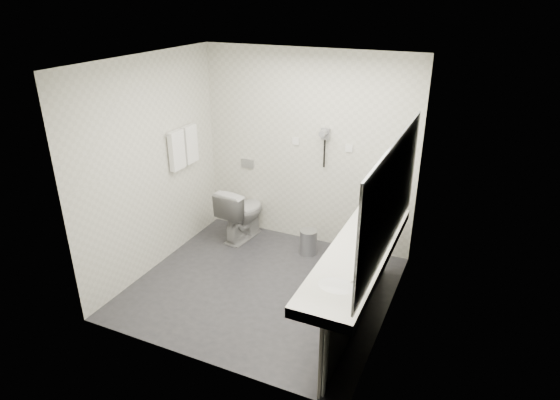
% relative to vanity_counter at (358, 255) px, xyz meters
% --- Properties ---
extents(floor, '(2.80, 2.80, 0.00)m').
position_rel_vanity_counter_xyz_m(floor, '(-1.12, 0.20, -0.80)').
color(floor, '#2C2B31').
rests_on(floor, ground).
extents(ceiling, '(2.80, 2.80, 0.00)m').
position_rel_vanity_counter_xyz_m(ceiling, '(-1.12, 0.20, 1.70)').
color(ceiling, white).
rests_on(ceiling, wall_back).
extents(wall_back, '(2.80, 0.00, 2.80)m').
position_rel_vanity_counter_xyz_m(wall_back, '(-1.12, 1.50, 0.45)').
color(wall_back, silver).
rests_on(wall_back, floor).
extents(wall_front, '(2.80, 0.00, 2.80)m').
position_rel_vanity_counter_xyz_m(wall_front, '(-1.12, -1.10, 0.45)').
color(wall_front, silver).
rests_on(wall_front, floor).
extents(wall_left, '(0.00, 2.60, 2.60)m').
position_rel_vanity_counter_xyz_m(wall_left, '(-2.52, 0.20, 0.45)').
color(wall_left, silver).
rests_on(wall_left, floor).
extents(wall_right, '(0.00, 2.60, 2.60)m').
position_rel_vanity_counter_xyz_m(wall_right, '(0.27, 0.20, 0.45)').
color(wall_right, silver).
rests_on(wall_right, floor).
extents(vanity_counter, '(0.55, 2.20, 0.10)m').
position_rel_vanity_counter_xyz_m(vanity_counter, '(0.00, 0.00, 0.00)').
color(vanity_counter, white).
rests_on(vanity_counter, floor).
extents(vanity_panel, '(0.03, 2.15, 0.75)m').
position_rel_vanity_counter_xyz_m(vanity_panel, '(0.02, 0.00, -0.42)').
color(vanity_panel, gray).
rests_on(vanity_panel, floor).
extents(vanity_post_near, '(0.06, 0.06, 0.75)m').
position_rel_vanity_counter_xyz_m(vanity_post_near, '(0.05, -1.04, -0.42)').
color(vanity_post_near, silver).
rests_on(vanity_post_near, floor).
extents(vanity_post_far, '(0.06, 0.06, 0.75)m').
position_rel_vanity_counter_xyz_m(vanity_post_far, '(0.05, 1.04, -0.42)').
color(vanity_post_far, silver).
rests_on(vanity_post_far, floor).
extents(mirror, '(0.02, 2.20, 1.05)m').
position_rel_vanity_counter_xyz_m(mirror, '(0.26, 0.00, 0.65)').
color(mirror, '#B2BCC6').
rests_on(mirror, wall_right).
extents(basin_near, '(0.40, 0.31, 0.05)m').
position_rel_vanity_counter_xyz_m(basin_near, '(0.00, -0.65, 0.04)').
color(basin_near, white).
rests_on(basin_near, vanity_counter).
extents(basin_far, '(0.40, 0.31, 0.05)m').
position_rel_vanity_counter_xyz_m(basin_far, '(0.00, 0.65, 0.04)').
color(basin_far, white).
rests_on(basin_far, vanity_counter).
extents(faucet_near, '(0.04, 0.04, 0.15)m').
position_rel_vanity_counter_xyz_m(faucet_near, '(0.19, -0.65, 0.12)').
color(faucet_near, silver).
rests_on(faucet_near, vanity_counter).
extents(faucet_far, '(0.04, 0.04, 0.15)m').
position_rel_vanity_counter_xyz_m(faucet_far, '(0.19, 0.65, 0.12)').
color(faucet_far, silver).
rests_on(faucet_far, vanity_counter).
extents(soap_bottle_a, '(0.06, 0.06, 0.09)m').
position_rel_vanity_counter_xyz_m(soap_bottle_a, '(0.06, 0.05, 0.10)').
color(soap_bottle_a, white).
rests_on(soap_bottle_a, vanity_counter).
extents(glass_left, '(0.08, 0.08, 0.12)m').
position_rel_vanity_counter_xyz_m(glass_left, '(0.14, 0.27, 0.11)').
color(glass_left, silver).
rests_on(glass_left, vanity_counter).
extents(glass_right, '(0.08, 0.08, 0.12)m').
position_rel_vanity_counter_xyz_m(glass_right, '(0.21, 0.39, 0.11)').
color(glass_right, silver).
rests_on(glass_right, vanity_counter).
extents(toilet, '(0.50, 0.78, 0.74)m').
position_rel_vanity_counter_xyz_m(toilet, '(-1.90, 1.16, -0.43)').
color(toilet, white).
rests_on(toilet, floor).
extents(flush_plate, '(0.18, 0.02, 0.12)m').
position_rel_vanity_counter_xyz_m(flush_plate, '(-1.98, 1.49, 0.15)').
color(flush_plate, '#B2B5BA').
rests_on(flush_plate, wall_back).
extents(pedal_bin, '(0.29, 0.29, 0.31)m').
position_rel_vanity_counter_xyz_m(pedal_bin, '(-0.93, 1.12, -0.64)').
color(pedal_bin, '#B2B5BA').
rests_on(pedal_bin, floor).
extents(bin_lid, '(0.22, 0.22, 0.02)m').
position_rel_vanity_counter_xyz_m(bin_lid, '(-0.93, 1.12, -0.48)').
color(bin_lid, '#B2B5BA').
rests_on(bin_lid, pedal_bin).
extents(towel_rail, '(0.02, 0.62, 0.02)m').
position_rel_vanity_counter_xyz_m(towel_rail, '(-2.47, 0.75, 0.75)').
color(towel_rail, silver).
rests_on(towel_rail, wall_left).
extents(towel_near, '(0.07, 0.24, 0.48)m').
position_rel_vanity_counter_xyz_m(towel_near, '(-2.46, 0.61, 0.53)').
color(towel_near, white).
rests_on(towel_near, towel_rail).
extents(towel_far, '(0.07, 0.24, 0.48)m').
position_rel_vanity_counter_xyz_m(towel_far, '(-2.46, 0.89, 0.53)').
color(towel_far, white).
rests_on(towel_far, towel_rail).
extents(dryer_cradle, '(0.10, 0.04, 0.14)m').
position_rel_vanity_counter_xyz_m(dryer_cradle, '(-0.88, 1.47, 0.70)').
color(dryer_cradle, gray).
rests_on(dryer_cradle, wall_back).
extents(dryer_barrel, '(0.08, 0.14, 0.08)m').
position_rel_vanity_counter_xyz_m(dryer_barrel, '(-0.88, 1.40, 0.73)').
color(dryer_barrel, gray).
rests_on(dryer_barrel, dryer_cradle).
extents(dryer_cord, '(0.02, 0.02, 0.35)m').
position_rel_vanity_counter_xyz_m(dryer_cord, '(-0.88, 1.46, 0.45)').
color(dryer_cord, black).
rests_on(dryer_cord, dryer_cradle).
extents(switch_plate_a, '(0.09, 0.02, 0.09)m').
position_rel_vanity_counter_xyz_m(switch_plate_a, '(-1.27, 1.49, 0.55)').
color(switch_plate_a, white).
rests_on(switch_plate_a, wall_back).
extents(switch_plate_b, '(0.09, 0.02, 0.09)m').
position_rel_vanity_counter_xyz_m(switch_plate_b, '(-0.57, 1.49, 0.55)').
color(switch_plate_b, white).
rests_on(switch_plate_b, wall_back).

